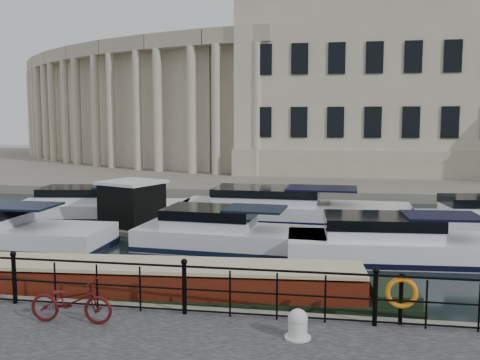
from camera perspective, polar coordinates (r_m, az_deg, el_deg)
name	(u,v)px	position (r m, az deg, el deg)	size (l,w,h in m)	color
ground_plane	(208,303)	(14.21, -3.42, -12.98)	(160.00, 160.00, 0.00)	black
far_bank	(298,166)	(52.33, 6.20, 1.53)	(120.00, 42.00, 0.55)	#6B665B
railing	(184,284)	(11.76, -5.96, -11.02)	(24.14, 0.14, 1.22)	black
civic_building	(285,93)	(47.99, 4.79, 9.19)	(53.55, 31.84, 16.85)	#ADA38C
bicycle	(71,301)	(11.81, -17.55, -12.22)	(0.61, 1.74, 0.92)	#470C0F
mooring_bollard	(298,324)	(10.67, 6.18, -15.07)	(0.51, 0.51, 0.58)	silver
life_ring_post	(401,294)	(11.53, 16.85, -11.52)	(0.66, 0.18, 1.07)	black
narrowboat	(156,296)	(13.78, -8.92, -12.08)	(12.85, 2.60, 1.48)	black
harbour_hut	(132,207)	(23.58, -11.42, -2.88)	(3.87, 3.58, 2.19)	#6B665B
cabin_cruisers	(242,225)	(22.23, 0.26, -4.86)	(27.57, 10.24, 1.99)	silver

